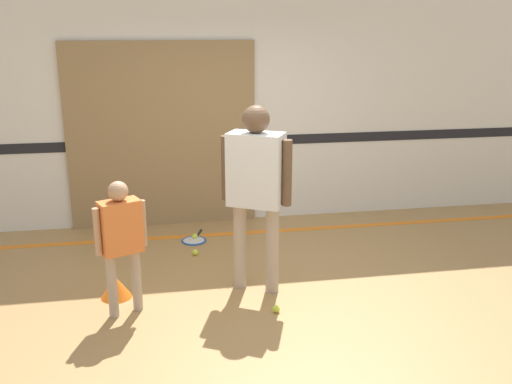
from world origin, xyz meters
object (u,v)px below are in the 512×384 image
(person_instructor, at_px, (256,179))
(tennis_ball_by_spare_racket, at_px, (195,236))
(tennis_ball_near_instructor, at_px, (276,309))
(tennis_ball_stray_left, at_px, (195,252))
(person_student_left, at_px, (121,234))
(training_cone, at_px, (116,287))
(racket_spare_on_floor, at_px, (194,240))

(person_instructor, distance_m, tennis_ball_by_spare_racket, 1.83)
(tennis_ball_near_instructor, relative_size, tennis_ball_by_spare_racket, 1.00)
(tennis_ball_near_instructor, distance_m, tennis_ball_by_spare_racket, 1.99)
(tennis_ball_by_spare_racket, distance_m, tennis_ball_stray_left, 0.50)
(person_instructor, distance_m, person_student_left, 1.28)
(person_instructor, bearing_deg, tennis_ball_by_spare_racket, 137.37)
(tennis_ball_near_instructor, distance_m, training_cone, 1.50)
(racket_spare_on_floor, xyz_separation_m, tennis_ball_stray_left, (-0.02, -0.44, 0.02))
(person_instructor, bearing_deg, training_cone, -153.60)
(training_cone, bearing_deg, racket_spare_on_floor, 58.29)
(person_student_left, height_order, racket_spare_on_floor, person_student_left)
(person_instructor, xyz_separation_m, training_cone, (-1.30, 0.05, -0.98))
(training_cone, bearing_deg, person_student_left, -72.28)
(tennis_ball_near_instructor, bearing_deg, racket_spare_on_floor, 107.65)
(racket_spare_on_floor, relative_size, tennis_ball_stray_left, 7.89)
(racket_spare_on_floor, distance_m, tennis_ball_by_spare_racket, 0.06)
(racket_spare_on_floor, height_order, tennis_ball_by_spare_racket, tennis_ball_by_spare_racket)
(person_instructor, bearing_deg, person_student_left, -138.65)
(person_student_left, xyz_separation_m, racket_spare_on_floor, (0.71, 1.63, -0.73))
(tennis_ball_near_instructor, xyz_separation_m, tennis_ball_stray_left, (-0.61, 1.41, 0.00))
(person_instructor, height_order, tennis_ball_near_instructor, person_instructor)
(tennis_ball_by_spare_racket, xyz_separation_m, tennis_ball_stray_left, (-0.03, -0.50, 0.00))
(racket_spare_on_floor, relative_size, tennis_ball_by_spare_racket, 7.89)
(person_student_left, bearing_deg, tennis_ball_by_spare_racket, 44.22)
(person_student_left, relative_size, training_cone, 4.18)
(person_instructor, bearing_deg, tennis_ball_near_instructor, -50.55)
(tennis_ball_by_spare_racket, height_order, training_cone, training_cone)
(person_instructor, xyz_separation_m, racket_spare_on_floor, (-0.49, 1.36, -1.08))
(person_student_left, bearing_deg, tennis_ball_near_instructor, -32.32)
(person_student_left, distance_m, tennis_ball_by_spare_racket, 1.97)
(tennis_ball_stray_left, bearing_deg, training_cone, -132.26)
(racket_spare_on_floor, bearing_deg, training_cone, 166.93)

